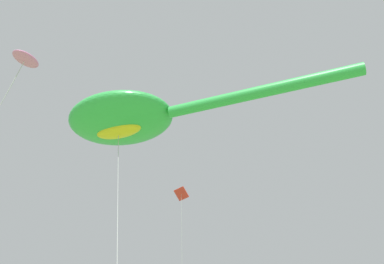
% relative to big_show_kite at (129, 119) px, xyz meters
% --- Properties ---
extents(big_show_kite, '(4.86, 14.41, 13.07)m').
position_rel_big_show_kite_xyz_m(big_show_kite, '(0.00, 0.00, 0.00)').
color(big_show_kite, green).
rests_on(big_show_kite, ground).
extents(small_kite_box_yellow, '(0.82, 2.52, 8.33)m').
position_rel_big_show_kite_xyz_m(small_kite_box_yellow, '(-7.88, -1.82, -4.23)').
color(small_kite_box_yellow, pink).
rests_on(small_kite_box_yellow, ground).
extents(small_kite_streamer_purple, '(2.12, 1.03, 11.67)m').
position_rel_big_show_kite_xyz_m(small_kite_streamer_purple, '(7.84, 0.11, -1.48)').
color(small_kite_streamer_purple, red).
rests_on(small_kite_streamer_purple, ground).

